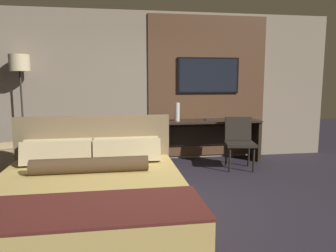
{
  "coord_description": "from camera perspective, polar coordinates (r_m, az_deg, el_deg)",
  "views": [
    {
      "loc": [
        -0.66,
        -3.64,
        1.55
      ],
      "look_at": [
        0.1,
        0.98,
        0.88
      ],
      "focal_mm": 35.0,
      "sensor_mm": 36.0,
      "label": 1
    }
  ],
  "objects": [
    {
      "name": "ground_plane",
      "position": [
        4.01,
        0.89,
        -14.54
      ],
      "size": [
        16.0,
        16.0,
        0.0
      ],
      "primitive_type": "plane",
      "color": "#28232D"
    },
    {
      "name": "desk_chair",
      "position": [
        5.84,
        12.26,
        -2.06
      ],
      "size": [
        0.58,
        0.57,
        0.89
      ],
      "rotation": [
        0.0,
        0.0,
        -0.18
      ],
      "color": "#28231E",
      "rests_on": "ground_plane"
    },
    {
      "name": "tv",
      "position": [
        6.42,
        7.02,
        8.74
      ],
      "size": [
        1.21,
        0.04,
        0.68
      ],
      "color": "black"
    },
    {
      "name": "vase_tall",
      "position": [
        6.02,
        1.6,
        2.48
      ],
      "size": [
        0.09,
        0.09,
        0.34
      ],
      "color": "silver",
      "rests_on": "desk"
    },
    {
      "name": "wall_back_tv_panel",
      "position": [
        6.29,
        -1.91,
        6.8
      ],
      "size": [
        7.2,
        0.09,
        2.8
      ],
      "color": "gray",
      "rests_on": "ground_plane"
    },
    {
      "name": "book",
      "position": [
        6.2,
        7.49,
        1.15
      ],
      "size": [
        0.24,
        0.18,
        0.03
      ],
      "color": "#332D28",
      "rests_on": "desk"
    },
    {
      "name": "bed",
      "position": [
        3.58,
        -13.5,
        -12.13
      ],
      "size": [
        2.0,
        2.25,
        1.07
      ],
      "color": "#33281E",
      "rests_on": "ground_plane"
    },
    {
      "name": "desk",
      "position": [
        6.29,
        7.41,
        -1.22
      ],
      "size": [
        1.82,
        0.54,
        0.79
      ],
      "color": "#2D2319",
      "rests_on": "ground_plane"
    },
    {
      "name": "floor_lamp",
      "position": [
        6.17,
        -24.39,
        8.48
      ],
      "size": [
        0.34,
        0.34,
        1.96
      ],
      "color": "#282623",
      "rests_on": "ground_plane"
    },
    {
      "name": "armchair_by_window",
      "position": [
        5.76,
        -26.67,
        -5.73
      ],
      "size": [
        0.94,
        0.96,
        0.75
      ],
      "rotation": [
        0.0,
        0.0,
        1.96
      ],
      "color": "#998460",
      "rests_on": "ground_plane"
    }
  ]
}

